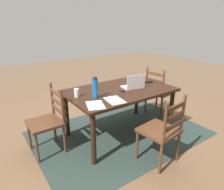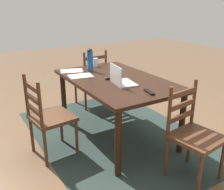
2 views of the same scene
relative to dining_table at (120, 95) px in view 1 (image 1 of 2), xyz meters
The scene contains 13 objects.
ground_plane 0.69m from the dining_table, ahead, with size 14.00×14.00×0.00m, color brown.
area_rug 0.69m from the dining_table, ahead, with size 2.71×1.91×0.01m, color #283833.
dining_table is the anchor object (origin of this frame).
chair_left_near 1.15m from the dining_table, 169.90° to the right, with size 0.50×0.50×0.95m.
chair_far_head 0.91m from the dining_table, 90.32° to the left, with size 0.49×0.49×0.95m.
chair_right_near 1.15m from the dining_table, 10.42° to the right, with size 0.45×0.45×0.95m.
laptop 0.27m from the dining_table, 161.27° to the left, with size 0.35×0.27×0.23m.
water_bottle 0.57m from the dining_table, 11.46° to the left, with size 0.08×0.08×0.31m.
drinking_glass 0.72m from the dining_table, ahead, with size 0.07×0.07×0.12m, color silver.
computer_mouse 0.14m from the dining_table, 73.77° to the left, with size 0.06×0.10×0.03m, color black.
tv_remote 0.63m from the dining_table, behind, with size 0.04×0.17×0.02m, color black.
paper_stack_left 0.72m from the dining_table, 26.99° to the left, with size 0.21×0.30×0.00m, color white.
paper_stack_right 0.48m from the dining_table, 43.96° to the left, with size 0.21×0.30×0.00m, color white.
Camera 1 is at (1.79, 2.36, 1.78)m, focal length 32.21 mm.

